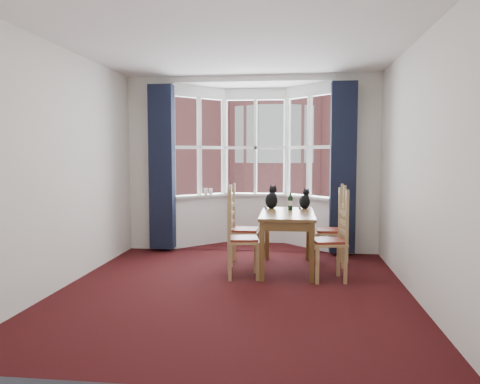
% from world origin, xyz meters
% --- Properties ---
extents(floor, '(4.50, 4.50, 0.00)m').
position_xyz_m(floor, '(0.00, 0.00, 0.00)').
color(floor, black).
rests_on(floor, ground).
extents(ceiling, '(4.50, 4.50, 0.00)m').
position_xyz_m(ceiling, '(0.00, 0.00, 2.80)').
color(ceiling, white).
rests_on(ceiling, floor).
extents(wall_left, '(0.00, 4.50, 4.50)m').
position_xyz_m(wall_left, '(-2.00, 0.00, 1.40)').
color(wall_left, silver).
rests_on(wall_left, floor).
extents(wall_right, '(0.00, 4.50, 4.50)m').
position_xyz_m(wall_right, '(2.00, 0.00, 1.40)').
color(wall_right, silver).
rests_on(wall_right, floor).
extents(wall_near, '(4.00, 0.00, 4.00)m').
position_xyz_m(wall_near, '(0.00, -2.25, 1.40)').
color(wall_near, silver).
rests_on(wall_near, floor).
extents(wall_back_pier_left, '(0.70, 0.12, 2.80)m').
position_xyz_m(wall_back_pier_left, '(-1.65, 2.25, 1.40)').
color(wall_back_pier_left, silver).
rests_on(wall_back_pier_left, floor).
extents(wall_back_pier_right, '(0.70, 0.12, 2.80)m').
position_xyz_m(wall_back_pier_right, '(1.65, 2.25, 1.40)').
color(wall_back_pier_right, silver).
rests_on(wall_back_pier_right, floor).
extents(bay_window, '(2.76, 0.94, 2.80)m').
position_xyz_m(bay_window, '(0.00, 2.75, 1.40)').
color(bay_window, white).
rests_on(bay_window, floor).
extents(curtain_left, '(0.38, 0.22, 2.60)m').
position_xyz_m(curtain_left, '(-1.42, 2.07, 1.35)').
color(curtain_left, black).
rests_on(curtain_left, floor).
extents(curtain_right, '(0.38, 0.22, 2.60)m').
position_xyz_m(curtain_right, '(1.42, 2.07, 1.35)').
color(curtain_right, black).
rests_on(curtain_right, floor).
extents(dining_table, '(0.72, 1.32, 0.78)m').
position_xyz_m(dining_table, '(0.60, 1.05, 0.67)').
color(dining_table, brown).
rests_on(dining_table, floor).
extents(chair_left_near, '(0.46, 0.48, 0.92)m').
position_xyz_m(chair_left_near, '(-0.04, 0.59, 0.47)').
color(chair_left_near, '#A3824F').
rests_on(chair_left_near, floor).
extents(chair_left_far, '(0.41, 0.42, 0.92)m').
position_xyz_m(chair_left_far, '(-0.10, 1.31, 0.47)').
color(chair_left_far, '#A3824F').
rests_on(chair_left_far, floor).
extents(chair_right_near, '(0.46, 0.47, 0.92)m').
position_xyz_m(chair_right_near, '(1.20, 0.60, 0.47)').
color(chair_right_near, '#A3824F').
rests_on(chair_right_near, floor).
extents(chair_right_far, '(0.40, 0.42, 0.92)m').
position_xyz_m(chair_right_far, '(1.28, 1.39, 0.47)').
color(chair_right_far, '#A3824F').
rests_on(chair_right_far, floor).
extents(cat_left, '(0.23, 0.28, 0.35)m').
position_xyz_m(cat_left, '(0.36, 1.53, 0.91)').
color(cat_left, black).
rests_on(cat_left, dining_table).
extents(cat_right, '(0.21, 0.25, 0.30)m').
position_xyz_m(cat_right, '(0.84, 1.56, 0.89)').
color(cat_right, black).
rests_on(cat_right, dining_table).
extents(wine_bottle, '(0.07, 0.07, 0.26)m').
position_xyz_m(wine_bottle, '(0.63, 1.36, 0.89)').
color(wine_bottle, black).
rests_on(wine_bottle, dining_table).
extents(candle_tall, '(0.06, 0.06, 0.11)m').
position_xyz_m(candle_tall, '(-0.81, 2.60, 0.93)').
color(candle_tall, white).
rests_on(candle_tall, bay_window).
extents(candle_short, '(0.06, 0.06, 0.10)m').
position_xyz_m(candle_short, '(-0.73, 2.63, 0.92)').
color(candle_short, white).
rests_on(candle_short, bay_window).
extents(street, '(80.00, 80.00, 0.00)m').
position_xyz_m(street, '(0.00, 32.25, -6.00)').
color(street, '#333335').
rests_on(street, ground).
extents(tenement_building, '(18.40, 7.80, 15.20)m').
position_xyz_m(tenement_building, '(0.00, 14.01, 1.60)').
color(tenement_building, '#9D5351').
rests_on(tenement_building, street).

